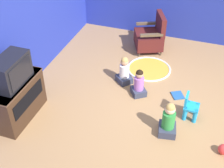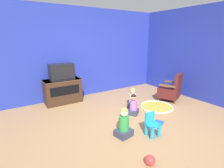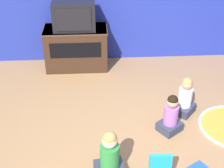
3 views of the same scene
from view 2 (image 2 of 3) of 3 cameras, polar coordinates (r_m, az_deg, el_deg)
ground_plane at (r=4.01m, az=7.01°, el=-12.88°), size 30.00×30.00×0.00m
wall_back at (r=5.67m, az=-9.88°, el=9.84°), size 5.79×0.12×2.75m
wall_right at (r=5.63m, az=31.30°, el=7.87°), size 0.12×5.56×2.75m
tv_cabinet at (r=5.29m, az=-15.83°, el=-2.11°), size 1.03×0.53×0.70m
television at (r=5.11m, az=-16.13°, el=3.82°), size 0.66×0.36×0.46m
black_armchair at (r=5.58m, az=18.65°, el=-1.80°), size 0.79×0.76×0.83m
yellow_kid_chair at (r=3.58m, az=12.99°, el=-13.25°), size 0.26×0.25×0.46m
play_mat at (r=5.03m, az=14.35°, el=-7.16°), size 0.89×0.89×0.04m
child_watching_left at (r=4.40m, az=6.96°, el=-6.98°), size 0.36×0.35×0.53m
child_watching_center at (r=4.81m, az=6.74°, el=-4.88°), size 0.37×0.37×0.55m
child_watching_right at (r=3.45m, az=3.90°, el=-12.85°), size 0.35×0.32×0.60m
toy_ball at (r=2.92m, az=12.35°, el=-23.15°), size 0.16×0.16×0.16m
book at (r=4.15m, az=15.03°, el=-12.11°), size 0.29×0.28×0.02m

